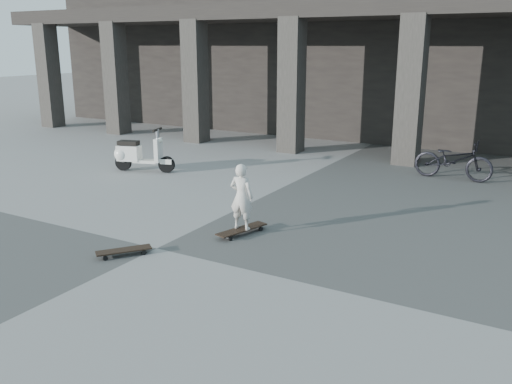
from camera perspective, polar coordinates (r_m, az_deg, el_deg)
The scene contains 7 objects.
ground at distance 9.04m, azimuth -10.42°, elevation -5.86°, with size 90.00×90.00×0.00m, color #474644.
colonnade at distance 20.88m, azimuth 15.03°, elevation 14.28°, with size 28.00×8.82×6.00m.
longboard at distance 9.51m, azimuth -1.51°, elevation -4.00°, with size 0.51×1.06×0.10m.
skateboard_spare at distance 8.82m, azimuth -13.74°, elevation -6.04°, with size 0.69×0.81×0.10m.
child at distance 9.32m, azimuth -1.53°, elevation -0.50°, with size 0.42×0.28×1.16m, color beige.
scooter at distance 14.51m, azimuth -12.71°, elevation 3.93°, with size 1.59×0.79×1.14m.
bicycle at distance 14.12m, azimuth 20.06°, elevation 3.21°, with size 0.65×1.86×0.98m, color black.
Camera 1 is at (5.54, -6.36, 3.22)m, focal length 38.00 mm.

